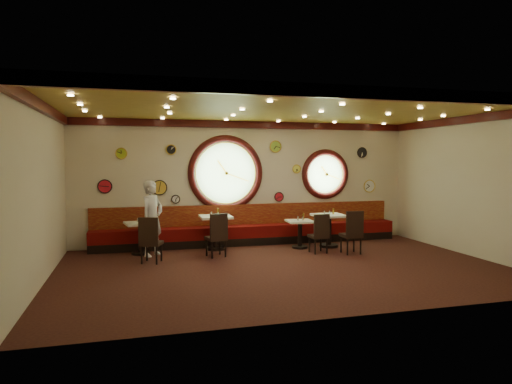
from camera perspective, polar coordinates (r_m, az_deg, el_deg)
name	(u,v)px	position (r m, az deg, el deg)	size (l,w,h in m)	color
floor	(284,268)	(9.42, 3.54, -9.43)	(9.00, 6.00, 0.00)	black
ceiling	(285,109)	(9.22, 3.63, 10.31)	(9.00, 6.00, 0.02)	gold
wall_back	(248,182)	(12.05, -1.02, 1.21)	(9.00, 0.02, 3.20)	beige
wall_front	(355,203)	(6.42, 12.25, -1.33)	(9.00, 0.02, 3.20)	beige
wall_left	(41,194)	(8.83, -25.27, -0.19)	(0.02, 6.00, 3.20)	beige
wall_right	(472,186)	(11.45, 25.43, 0.68)	(0.02, 6.00, 3.20)	beige
molding_back	(248,125)	(12.03, -0.97, 8.40)	(9.00, 0.10, 0.18)	#370A0A
molding_front	(355,92)	(6.50, 12.24, 12.07)	(9.00, 0.10, 0.18)	#370A0A
molding_left	(41,107)	(8.85, -25.24, 9.61)	(0.10, 6.00, 0.18)	#370A0A
molding_right	(473,119)	(11.44, 25.46, 8.25)	(0.10, 6.00, 0.18)	#370A0A
banquette_base	(251,240)	(11.95, -0.68, -6.05)	(8.00, 0.55, 0.20)	black
banquette_seat	(251,231)	(11.91, -0.68, -4.87)	(8.00, 0.55, 0.30)	#570707
banquette_back	(249,215)	(12.07, -0.94, -2.84)	(8.00, 0.10, 0.55)	#66080E
porthole_left_glass	(226,173)	(11.91, -3.82, 2.37)	(1.66, 1.66, 0.02)	#92CB7A
porthole_left_frame	(226,173)	(11.89, -3.80, 2.37)	(1.98, 1.98, 0.18)	#370A0A
porthole_left_ring	(226,173)	(11.86, -3.77, 2.37)	(1.61, 1.61, 0.03)	gold
porthole_right_glass	(325,174)	(12.76, 8.62, 2.22)	(1.10, 1.10, 0.02)	#92CB7A
porthole_right_frame	(325,174)	(12.75, 8.64, 2.22)	(1.38, 1.38, 0.18)	#370A0A
porthole_right_ring	(326,174)	(12.72, 8.70, 2.21)	(1.09, 1.09, 0.03)	gold
wall_clock_0	(159,188)	(11.67, -11.98, 0.54)	(0.36, 0.36, 0.03)	gold
wall_clock_1	(176,199)	(11.72, -10.01, -0.89)	(0.20, 0.20, 0.03)	white
wall_clock_2	(276,147)	(12.21, 2.45, 5.70)	(0.30, 0.30, 0.03)	#97CD40
wall_clock_3	(171,150)	(11.67, -10.57, 5.23)	(0.24, 0.24, 0.03)	black
wall_clock_4	(279,197)	(12.28, 2.88, -0.61)	(0.24, 0.24, 0.03)	red
wall_clock_5	(297,169)	(12.40, 5.09, 2.89)	(0.22, 0.22, 0.03)	#F1F150
wall_clock_6	(369,186)	(13.35, 13.97, 0.72)	(0.34, 0.34, 0.03)	white
wall_clock_7	(105,186)	(11.67, -18.37, 0.67)	(0.32, 0.32, 0.03)	red
wall_clock_8	(362,153)	(13.21, 13.09, 4.82)	(0.28, 0.28, 0.03)	black
wall_clock_9	(121,153)	(11.63, -16.49, 4.64)	(0.26, 0.26, 0.03)	#B3D52A
table_a	(141,234)	(10.97, -14.22, -5.12)	(0.79, 0.79, 0.75)	black
table_b	(216,228)	(11.21, -5.05, -4.53)	(0.77, 0.77, 0.83)	black
table_c	(300,231)	(11.42, 5.51, -4.83)	(0.67, 0.67, 0.69)	black
table_d	(329,226)	(11.65, 9.09, -4.27)	(0.76, 0.76, 0.83)	black
chair_a	(150,237)	(9.92, -13.12, -5.50)	(0.54, 0.54, 0.61)	black
chair_b	(217,232)	(10.32, -4.85, -5.03)	(0.50, 0.50, 0.62)	black
chair_c	(320,231)	(10.81, 7.99, -4.83)	(0.42, 0.42, 0.58)	black
chair_d	(353,229)	(10.84, 12.01, -4.60)	(0.43, 0.43, 0.63)	black
condiment_a_salt	(138,220)	(10.99, -14.57, -3.40)	(0.03, 0.03, 0.10)	#B9B9BD
condiment_b_salt	(211,214)	(11.17, -5.60, -2.71)	(0.04, 0.04, 0.10)	silver
condiment_c_salt	(298,218)	(11.36, 5.27, -3.28)	(0.04, 0.04, 0.11)	#BAB9BE
condiment_d_salt	(324,212)	(11.64, 8.54, -2.54)	(0.03, 0.03, 0.09)	#BABABE
condiment_a_pepper	(140,221)	(10.88, -14.28, -3.48)	(0.03, 0.03, 0.09)	silver
condiment_b_pepper	(218,214)	(11.13, -4.75, -2.75)	(0.03, 0.03, 0.10)	silver
condiment_c_pepper	(303,219)	(11.38, 5.85, -3.32)	(0.03, 0.03, 0.09)	silver
condiment_d_pepper	(330,213)	(11.59, 9.18, -2.57)	(0.03, 0.03, 0.09)	silver
condiment_a_bottle	(145,218)	(11.05, -13.65, -3.21)	(0.05, 0.05, 0.15)	gold
condiment_b_bottle	(218,212)	(11.21, -4.76, -2.50)	(0.05, 0.05, 0.17)	gold
condiment_c_bottle	(303,216)	(11.51, 5.93, -3.05)	(0.05, 0.05, 0.17)	gold
condiment_d_bottle	(333,211)	(11.71, 9.65, -2.37)	(0.05, 0.05, 0.15)	gold
waiter	(152,218)	(10.69, -12.85, -3.22)	(0.63, 0.41, 1.72)	silver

